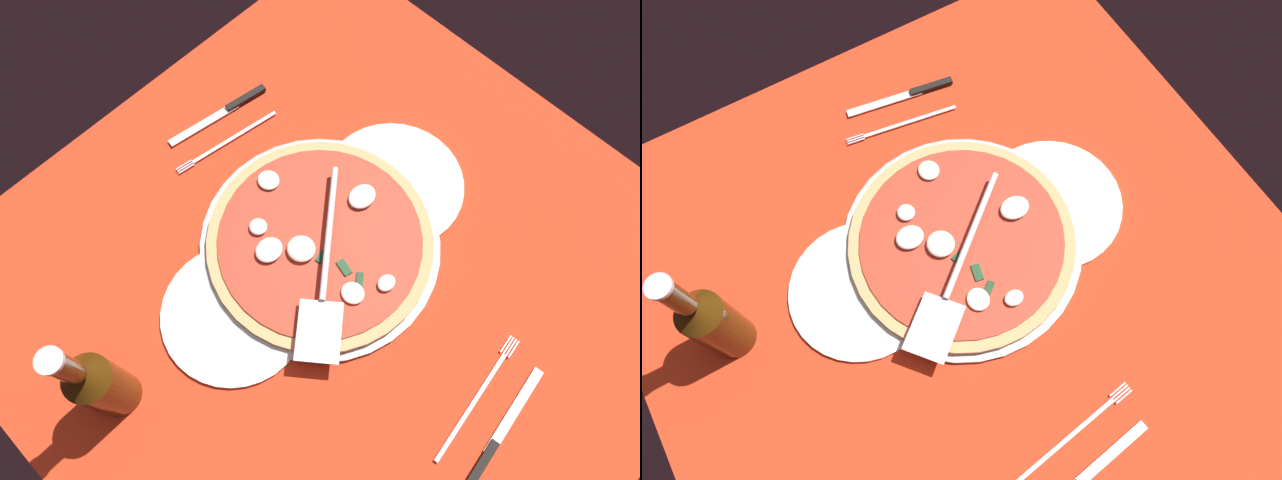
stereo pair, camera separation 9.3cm
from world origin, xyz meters
TOP-DOWN VIEW (x-y plane):
  - ground_plane at (0.00, 0.00)cm, footprint 98.07×98.07cm
  - checker_pattern at (0.00, -0.00)cm, footprint 98.07×98.07cm
  - pizza_pan at (1.93, 5.89)cm, footprint 37.64×37.64cm
  - dinner_plate_left at (-15.06, 7.11)cm, footprint 22.18×22.18cm
  - dinner_plate_right at (17.86, 4.66)cm, footprint 22.93×22.93cm
  - pizza at (1.89, 5.96)cm, footprint 35.29×35.29cm
  - pizza_server at (-2.06, 0.99)cm, footprint 26.33×22.29cm
  - place_setting_near at (-0.70, -29.49)cm, footprint 22.16×13.80cm
  - place_setting_far at (6.35, 32.53)cm, footprint 21.68×14.64cm
  - beer_bottle at (-34.58, 10.10)cm, footprint 6.41×6.41cm

SIDE VIEW (x-z plane):
  - ground_plane at x=0.00cm, z-range -0.80..0.00cm
  - checker_pattern at x=0.00cm, z-range 0.00..0.10cm
  - place_setting_far at x=6.35cm, z-range -0.24..1.16cm
  - place_setting_near at x=-0.70cm, z-range -0.24..1.16cm
  - dinner_plate_left at x=-15.06cm, z-range 0.10..1.10cm
  - dinner_plate_right at x=17.86cm, z-range 0.10..1.10cm
  - pizza_pan at x=1.93cm, z-range 0.10..1.16cm
  - pizza at x=1.89cm, z-range 0.54..3.24cm
  - pizza_server at x=-2.06cm, z-range 3.70..4.70cm
  - beer_bottle at x=-34.58cm, z-range -2.75..22.21cm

